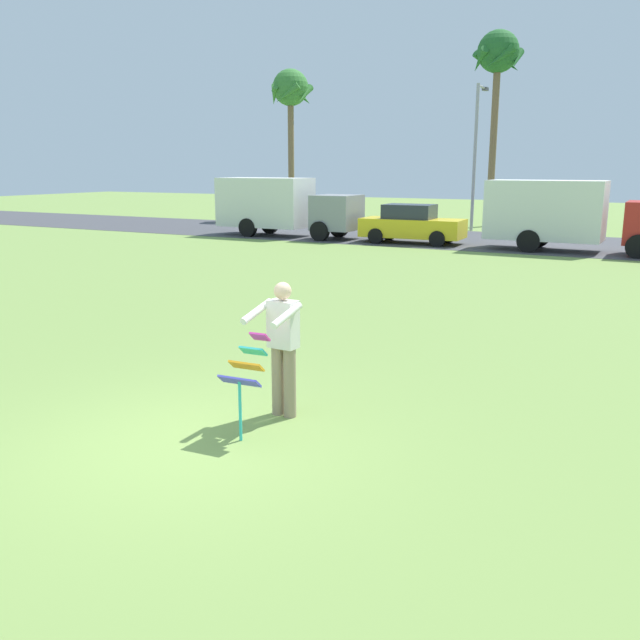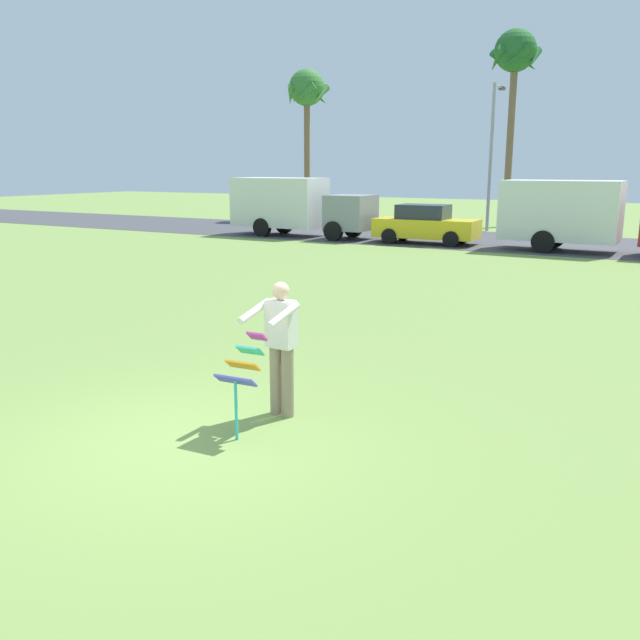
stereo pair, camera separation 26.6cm
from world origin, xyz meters
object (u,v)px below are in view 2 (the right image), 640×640
at_px(parked_car_yellow, 426,225).
at_px(streetlight_pole, 492,148).
at_px(parked_truck_grey_van, 295,205).
at_px(palm_tree_right_near, 515,61).
at_px(kite_held, 243,369).
at_px(palm_tree_left_near, 307,94).
at_px(person_kite_flyer, 280,344).
at_px(parked_truck_red_cab, 584,214).

relative_size(parked_car_yellow, streetlight_pole, 0.61).
bearing_deg(parked_truck_grey_van, parked_car_yellow, -0.01).
height_order(parked_car_yellow, palm_tree_right_near, palm_tree_right_near).
bearing_deg(kite_held, palm_tree_right_near, 98.41).
bearing_deg(parked_car_yellow, kite_held, -75.39).
bearing_deg(palm_tree_left_near, kite_held, -61.15).
bearing_deg(parked_truck_grey_van, kite_held, -60.33).
distance_m(parked_car_yellow, palm_tree_left_near, 15.93).
height_order(kite_held, palm_tree_right_near, palm_tree_right_near).
relative_size(person_kite_flyer, palm_tree_left_near, 0.20).
height_order(parked_truck_grey_van, palm_tree_left_near, palm_tree_left_near).
distance_m(parked_truck_red_cab, palm_tree_left_near, 20.46).
height_order(parked_car_yellow, parked_truck_red_cab, parked_truck_red_cab).
xyz_separation_m(palm_tree_right_near, streetlight_pole, (-0.17, -2.74, -4.34)).
bearing_deg(kite_held, parked_car_yellow, 104.61).
xyz_separation_m(kite_held, palm_tree_left_near, (-16.41, 29.79, 6.45)).
distance_m(person_kite_flyer, kite_held, 0.77).
distance_m(person_kite_flyer, parked_truck_red_cab, 19.64).
height_order(kite_held, palm_tree_left_near, palm_tree_left_near).
relative_size(parked_truck_grey_van, palm_tree_left_near, 0.77).
distance_m(kite_held, parked_truck_red_cab, 20.40).
height_order(parked_car_yellow, palm_tree_left_near, palm_tree_left_near).
xyz_separation_m(person_kite_flyer, parked_truck_grey_van, (-11.65, 19.62, 0.46)).
height_order(palm_tree_left_near, streetlight_pole, palm_tree_left_near).
height_order(kite_held, parked_truck_red_cab, parked_truck_red_cab).
height_order(person_kite_flyer, parked_car_yellow, person_kite_flyer).
xyz_separation_m(parked_car_yellow, streetlight_pole, (0.69, 7.00, 3.22)).
height_order(parked_truck_grey_van, streetlight_pole, streetlight_pole).
distance_m(parked_truck_grey_van, palm_tree_right_near, 13.93).
distance_m(palm_tree_left_near, streetlight_pole, 12.47).
bearing_deg(person_kite_flyer, parked_car_yellow, 105.25).
height_order(kite_held, parked_car_yellow, parked_car_yellow).
relative_size(palm_tree_left_near, streetlight_pole, 1.24).
bearing_deg(streetlight_pole, parked_car_yellow, -95.62).
distance_m(kite_held, parked_truck_grey_van, 23.46).
distance_m(parked_car_yellow, streetlight_pole, 7.74).
bearing_deg(palm_tree_right_near, parked_car_yellow, -95.03).
xyz_separation_m(kite_held, streetlight_pole, (-4.62, 27.38, 3.18)).
xyz_separation_m(kite_held, parked_truck_red_cab, (0.79, 20.38, 0.60)).
relative_size(parked_truck_red_cab, palm_tree_right_near, 0.68).
relative_size(kite_held, palm_tree_left_near, 0.14).
xyz_separation_m(person_kite_flyer, streetlight_pole, (-4.66, 26.62, 3.05)).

